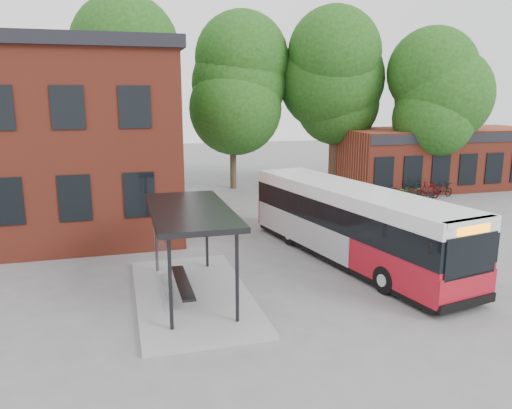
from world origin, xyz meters
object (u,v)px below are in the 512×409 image
object	(u,v)px
bicycle_5	(424,194)
bicycle_extra_0	(442,190)
city_bus	(351,224)
bicycle_6	(410,191)
bicycle_1	(381,198)
bicycle_4	(395,190)
bicycle_2	(381,197)
bicycle_7	(428,190)
bicycle_3	(384,197)
bicycle_0	(361,194)
bus_shelter	(191,253)

from	to	relation	value
bicycle_5	bicycle_extra_0	world-z (taller)	bicycle_extra_0
city_bus	bicycle_6	distance (m)	13.20
bicycle_1	bicycle_5	bearing A→B (deg)	-90.85
city_bus	bicycle_6	xyz separation A→B (m)	(8.82, 9.77, -0.94)
bicycle_1	bicycle_extra_0	xyz separation A→B (m)	(4.97, 1.27, -0.01)
bicycle_4	bicycle_extra_0	xyz separation A→B (m)	(2.98, -0.58, -0.04)
bicycle_2	bicycle_4	size ratio (longest dim) A/B	0.98
bicycle_1	bicycle_4	distance (m)	2.71
bicycle_7	bicycle_extra_0	size ratio (longest dim) A/B	1.06
city_bus	bicycle_4	distance (m)	12.82
bicycle_3	bicycle_5	xyz separation A→B (m)	(2.74, 0.15, -0.00)
bicycle_5	bicycle_7	world-z (taller)	bicycle_7
bicycle_0	city_bus	bearing A→B (deg)	165.11
bus_shelter	city_bus	distance (m)	6.68
bicycle_4	bicycle_extra_0	distance (m)	3.04
bicycle_1	bicycle_2	size ratio (longest dim) A/B	0.84
bicycle_extra_0	bicycle_3	bearing A→B (deg)	86.20
city_bus	bicycle_extra_0	world-z (taller)	city_bus
bicycle_1	bicycle_2	bearing A→B (deg)	-39.48
city_bus	bicycle_5	size ratio (longest dim) A/B	7.38
city_bus	bicycle_3	bearing A→B (deg)	42.50
bicycle_3	bicycle_5	world-z (taller)	bicycle_3
city_bus	bicycle_5	xyz separation A→B (m)	(9.04, 8.66, -0.97)
bicycle_4	bicycle_6	world-z (taller)	bicycle_4
bicycle_4	bicycle_7	bearing A→B (deg)	-130.29
bicycle_3	bicycle_4	bearing A→B (deg)	-54.02
bicycle_3	bicycle_7	size ratio (longest dim) A/B	0.82
city_bus	bicycle_4	xyz separation A→B (m)	(7.93, 10.03, -0.92)
bicycle_0	bicycle_6	world-z (taller)	bicycle_6
city_bus	bicycle_5	world-z (taller)	city_bus
city_bus	bicycle_1	size ratio (longest dim) A/B	7.16
bus_shelter	bicycle_6	size ratio (longest dim) A/B	3.86
bicycle_3	bicycle_extra_0	xyz separation A→B (m)	(4.61, 0.95, -0.00)
bus_shelter	bicycle_6	bearing A→B (deg)	37.58
bicycle_4	bicycle_7	world-z (taller)	bicycle_7
bicycle_extra_0	bicycle_1	bearing A→B (deg)	88.93
bicycle_3	bicycle_0	bearing A→B (deg)	24.61
bicycle_3	bicycle_1	bearing A→B (deg)	125.02
bicycle_5	bicycle_3	bearing A→B (deg)	92.05
bicycle_6	bicycle_7	xyz separation A→B (m)	(0.87, -0.58, 0.08)
bicycle_extra_0	bus_shelter	bearing A→B (deg)	107.95
bus_shelter	bicycle_7	bearing A→B (deg)	34.68
bicycle_4	bicycle_extra_0	bearing A→B (deg)	-115.75
city_bus	bicycle_1	xyz separation A→B (m)	(5.94, 8.19, -0.95)
city_bus	bicycle_2	distance (m)	10.58
bicycle_0	bicycle_4	bearing A→B (deg)	-69.49
bicycle_7	bicycle_extra_0	distance (m)	1.25
bicycle_2	bicycle_7	size ratio (longest dim) A/B	1.00
bus_shelter	bicycle_2	bearing A→B (deg)	39.90
bicycle_0	bicycle_2	distance (m)	1.38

